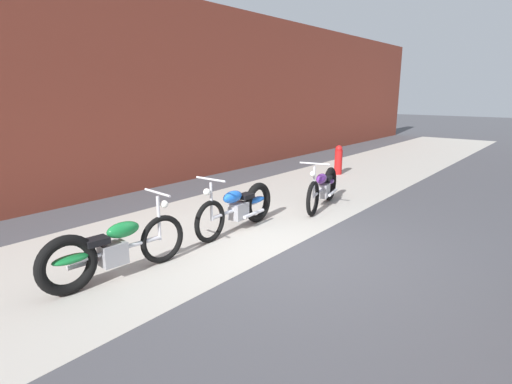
{
  "coord_description": "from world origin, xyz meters",
  "views": [
    {
      "loc": [
        -4.8,
        -3.27,
        2.32
      ],
      "look_at": [
        0.25,
        0.75,
        0.75
      ],
      "focal_mm": 28.94,
      "sensor_mm": 36.0,
      "label": 1
    }
  ],
  "objects_px": {
    "motorcycle_blue": "(241,207)",
    "motorcycle_purple": "(324,187)",
    "motorcycle_green": "(107,251)",
    "fire_hydrant": "(338,160)"
  },
  "relations": [
    {
      "from": "motorcycle_purple",
      "to": "fire_hydrant",
      "type": "height_order",
      "value": "motorcycle_purple"
    },
    {
      "from": "motorcycle_green",
      "to": "motorcycle_blue",
      "type": "bearing_deg",
      "value": 5.64
    },
    {
      "from": "motorcycle_purple",
      "to": "fire_hydrant",
      "type": "distance_m",
      "value": 3.52
    },
    {
      "from": "motorcycle_purple",
      "to": "motorcycle_blue",
      "type": "bearing_deg",
      "value": -23.65
    },
    {
      "from": "motorcycle_green",
      "to": "fire_hydrant",
      "type": "bearing_deg",
      "value": 12.44
    },
    {
      "from": "motorcycle_green",
      "to": "motorcycle_blue",
      "type": "relative_size",
      "value": 1.0
    },
    {
      "from": "motorcycle_green",
      "to": "motorcycle_blue",
      "type": "distance_m",
      "value": 2.59
    },
    {
      "from": "motorcycle_blue",
      "to": "fire_hydrant",
      "type": "height_order",
      "value": "motorcycle_blue"
    },
    {
      "from": "motorcycle_blue",
      "to": "motorcycle_purple",
      "type": "distance_m",
      "value": 2.25
    },
    {
      "from": "motorcycle_green",
      "to": "fire_hydrant",
      "type": "relative_size",
      "value": 2.39
    }
  ]
}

